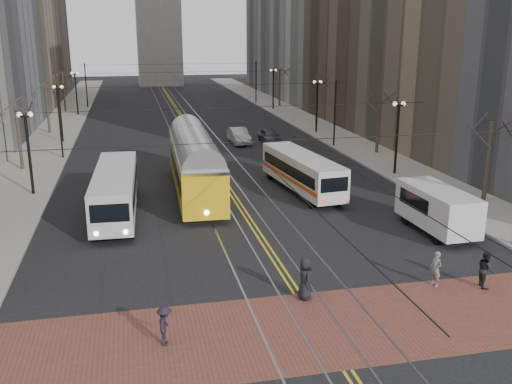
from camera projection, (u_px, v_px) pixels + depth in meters
name	position (u px, v px, depth m)	size (l,w,h in m)	color
ground	(291.00, 284.00, 25.97)	(260.00, 260.00, 0.00)	black
sidewalk_left	(57.00, 131.00, 65.12)	(5.00, 140.00, 0.15)	gray
sidewalk_right	(308.00, 123.00, 71.34)	(5.00, 140.00, 0.15)	gray
crosswalk_band	(319.00, 327.00, 22.21)	(25.00, 6.00, 0.01)	brown
streetcar_rails	(189.00, 127.00, 68.25)	(4.80, 130.00, 0.02)	gray
centre_lines	(189.00, 127.00, 68.25)	(0.42, 130.00, 0.01)	gold
lamp_posts	(206.00, 125.00, 52.22)	(27.60, 57.20, 5.60)	black
street_trees	(198.00, 115.00, 58.33)	(31.68, 53.28, 5.60)	#382D23
trolley_wires	(198.00, 106.00, 57.67)	(25.96, 120.00, 6.60)	black
transit_bus	(116.00, 193.00, 35.46)	(2.39, 11.45, 2.86)	#BBBBBB
streetcar	(195.00, 169.00, 40.18)	(2.79, 15.02, 3.54)	gold
rear_bus	(302.00, 173.00, 40.69)	(2.24, 10.28, 2.68)	silver
cargo_van	(437.00, 211.00, 32.39)	(2.23, 5.79, 2.56)	silver
sedan_grey	(270.00, 136.00, 58.68)	(1.73, 4.31, 1.47)	#3C3F44
sedan_silver	(239.00, 136.00, 58.32)	(1.65, 4.74, 1.56)	#B5B7BD
pedestrian_a	(305.00, 279.00, 24.33)	(0.91, 0.59, 1.86)	black
pedestrian_b	(436.00, 269.00, 25.64)	(0.59, 0.39, 1.61)	slate
pedestrian_c	(486.00, 269.00, 25.51)	(0.82, 0.64, 1.70)	black
pedestrian_d	(165.00, 325.00, 20.80)	(0.98, 0.57, 1.52)	black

